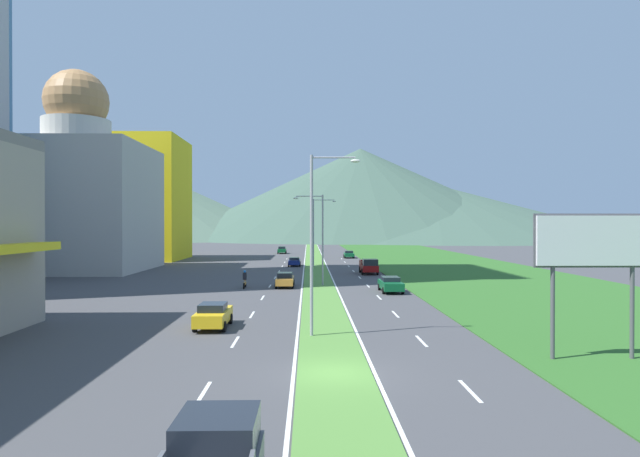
{
  "coord_description": "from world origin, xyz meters",
  "views": [
    {
      "loc": [
        -1.12,
        -22.81,
        6.41
      ],
      "look_at": [
        0.51,
        50.69,
        5.85
      ],
      "focal_mm": 30.08,
      "sensor_mm": 36.0,
      "label": 1
    }
  ],
  "objects": [
    {
      "name": "lane_dash_right_5",
      "position": [
        5.1,
        23.97,
        0.01
      ],
      "size": [
        0.16,
        2.8,
        0.01
      ],
      "primitive_type": "cube",
      "color": "silver",
      "rests_on": "ground_plane"
    },
    {
      "name": "car_3",
      "position": [
        -7.01,
        10.47,
        0.79
      ],
      "size": [
        1.95,
        4.34,
        1.53
      ],
      "rotation": [
        0.0,
        0.0,
        1.57
      ],
      "color": "yellow",
      "rests_on": "ground_plane"
    },
    {
      "name": "lane_dash_right_10",
      "position": [
        5.1,
        67.94,
        0.01
      ],
      "size": [
        0.16,
        2.8,
        0.01
      ],
      "primitive_type": "cube",
      "color": "silver",
      "rests_on": "ground_plane"
    },
    {
      "name": "hill_far_left",
      "position": [
        -87.56,
        230.32,
        18.41
      ],
      "size": [
        162.43,
        162.43,
        36.81
      ],
      "primitive_type": "cone",
      "color": "#516B56",
      "rests_on": "ground_plane"
    },
    {
      "name": "street_lamp_far",
      "position": [
        0.06,
        58.27,
        5.91
      ],
      "size": [
        3.5,
        0.44,
        10.26
      ],
      "color": "#99999E",
      "rests_on": "ground_plane"
    },
    {
      "name": "domed_building",
      "position": [
        -33.38,
        52.56,
        10.48
      ],
      "size": [
        19.11,
        19.11,
        27.91
      ],
      "color": "#B7B2A8",
      "rests_on": "ground_plane"
    },
    {
      "name": "billboard_roadside",
      "position": [
        12.31,
        2.1,
        5.3
      ],
      "size": [
        5.63,
        0.28,
        6.92
      ],
      "color": "#4C4C51",
      "rests_on": "ground_plane"
    },
    {
      "name": "lane_dash_right_9",
      "position": [
        5.1,
        59.15,
        0.01
      ],
      "size": [
        0.16,
        2.8,
        0.01
      ],
      "primitive_type": "cube",
      "color": "silver",
      "rests_on": "ground_plane"
    },
    {
      "name": "lane_dash_left_4",
      "position": [
        -5.1,
        15.18,
        0.01
      ],
      "size": [
        0.16,
        2.8,
        0.01
      ],
      "primitive_type": "cube",
      "color": "silver",
      "rests_on": "ground_plane"
    },
    {
      "name": "lane_dash_left_6",
      "position": [
        -5.1,
        32.77,
        0.01
      ],
      "size": [
        0.16,
        2.8,
        0.01
      ],
      "primitive_type": "cube",
      "color": "silver",
      "rests_on": "ground_plane"
    },
    {
      "name": "lane_dash_left_10",
      "position": [
        -5.1,
        67.94,
        0.01
      ],
      "size": [
        0.16,
        2.8,
        0.01
      ],
      "primitive_type": "cube",
      "color": "silver",
      "rests_on": "ground_plane"
    },
    {
      "name": "motorcycle_rider",
      "position": [
        -7.51,
        31.16,
        0.75
      ],
      "size": [
        0.36,
        2.0,
        1.8
      ],
      "rotation": [
        0.0,
        0.0,
        1.57
      ],
      "color": "black",
      "rests_on": "ground_plane"
    },
    {
      "name": "ground_plane",
      "position": [
        0.0,
        0.0,
        0.0
      ],
      "size": [
        600.0,
        600.0,
        0.0
      ],
      "primitive_type": "plane",
      "color": "#424244"
    },
    {
      "name": "lane_dash_left_9",
      "position": [
        -5.1,
        59.15,
        0.01
      ],
      "size": [
        0.16,
        2.8,
        0.01
      ],
      "primitive_type": "cube",
      "color": "silver",
      "rests_on": "ground_plane"
    },
    {
      "name": "lane_dash_left_8",
      "position": [
        -5.1,
        50.36,
        0.01
      ],
      "size": [
        0.16,
        2.8,
        0.01
      ],
      "primitive_type": "cube",
      "color": "silver",
      "rests_on": "ground_plane"
    },
    {
      "name": "car_1",
      "position": [
        -6.9,
        95.23,
        0.8
      ],
      "size": [
        1.88,
        4.63,
        1.58
      ],
      "rotation": [
        0.0,
        0.0,
        1.57
      ],
      "color": "#0C5128",
      "rests_on": "ground_plane"
    },
    {
      "name": "grass_median",
      "position": [
        0.0,
        60.0,
        0.03
      ],
      "size": [
        3.2,
        240.0,
        0.06
      ],
      "primitive_type": "cube",
      "color": "#518438",
      "rests_on": "ground_plane"
    },
    {
      "name": "hill_far_center",
      "position": [
        23.98,
        234.05,
        21.43
      ],
      "size": [
        180.94,
        180.94,
        42.85
      ],
      "primitive_type": "cone",
      "color": "#3D5647",
      "rests_on": "ground_plane"
    },
    {
      "name": "lane_dash_left_11",
      "position": [
        -5.1,
        76.74,
        0.01
      ],
      "size": [
        0.16,
        2.8,
        0.01
      ],
      "primitive_type": "cube",
      "color": "silver",
      "rests_on": "ground_plane"
    },
    {
      "name": "car_5",
      "position": [
        -3.25,
        59.66,
        0.71
      ],
      "size": [
        1.9,
        4.48,
        1.36
      ],
      "rotation": [
        0.0,
        0.0,
        1.57
      ],
      "color": "navy",
      "rests_on": "ground_plane"
    },
    {
      "name": "lane_dash_right_2",
      "position": [
        5.1,
        -2.41,
        0.01
      ],
      "size": [
        0.16,
        2.8,
        0.01
      ],
      "primitive_type": "cube",
      "color": "silver",
      "rests_on": "ground_plane"
    },
    {
      "name": "street_lamp_mid",
      "position": [
        0.05,
        33.02,
        5.48
      ],
      "size": [
        3.17,
        0.29,
        9.51
      ],
      "color": "#99999E",
      "rests_on": "ground_plane"
    },
    {
      "name": "car_2",
      "position": [
        -3.49,
        31.95,
        0.76
      ],
      "size": [
        1.87,
        4.4,
        1.5
      ],
      "rotation": [
        0.0,
        0.0,
        1.57
      ],
      "color": "#C6842D",
      "rests_on": "ground_plane"
    },
    {
      "name": "car_4",
      "position": [
        6.69,
        27.71,
        0.75
      ],
      "size": [
        1.99,
        4.79,
        1.44
      ],
      "rotation": [
        0.0,
        0.0,
        -1.57
      ],
      "color": "#0C5128",
      "rests_on": "ground_plane"
    },
    {
      "name": "edge_line_median_right",
      "position": [
        1.75,
        60.0,
        0.01
      ],
      "size": [
        0.16,
        240.0,
        0.01
      ],
      "primitive_type": "cube",
      "color": "silver",
      "rests_on": "ground_plane"
    },
    {
      "name": "lane_dash_right_3",
      "position": [
        5.1,
        6.38,
        0.01
      ],
      "size": [
        0.16,
        2.8,
        0.01
      ],
      "primitive_type": "cube",
      "color": "silver",
      "rests_on": "ground_plane"
    },
    {
      "name": "midrise_colored",
      "position": [
        -32.02,
        75.45,
        11.03
      ],
      "size": [
        15.97,
        15.97,
        22.06
      ],
      "primitive_type": "cube",
      "color": "yellow",
      "rests_on": "ground_plane"
    },
    {
      "name": "pickup_truck_1",
      "position": [
        6.76,
        46.34,
        0.98
      ],
      "size": [
        2.18,
        5.4,
        2.0
      ],
      "rotation": [
        0.0,
        0.0,
        -1.57
      ],
      "color": "maroon",
      "rests_on": "ground_plane"
    },
    {
      "name": "hill_far_right",
      "position": [
        56.24,
        222.24,
        12.52
      ],
      "size": [
        174.26,
        174.26,
        25.04
      ],
      "primitive_type": "cone",
      "color": "#3D5647",
      "rests_on": "ground_plane"
    },
    {
      "name": "lane_dash_right_8",
      "position": [
        5.1,
        50.36,
        0.01
      ],
      "size": [
        0.16,
        2.8,
        0.01
      ],
      "primitive_type": "cube",
      "color": "silver",
      "rests_on": "ground_plane"
    },
    {
      "name": "lane_dash_right_4",
      "position": [
        5.1,
        15.18,
        0.01
      ],
      "size": [
        0.16,
        2.8,
        0.01
      ],
      "primitive_type": "cube",
      "color": "silver",
      "rests_on": "ground_plane"
    },
    {
      "name": "street_lamp_near",
      "position": [
        -0.65,
        7.72,
        5.9
      ],
      "size": [
        2.87,
        0.28,
        10.38
      ],
      "color": "#99999E",
      "rests_on": "ground_plane"
    },
    {
      "name": "lane_dash_right_6",
      "position": [
        5.1,
        32.77,
        0.01
      ],
      "size": [
        0.16,
        2.8,
        0.01
      ],
      "primitive_type": "cube",
      "color": "silver",
      "rests_on": "ground_plane"
    },
    {
      "name": "lane_dash_left_2",
      "position": [
        -5.1,
        -2.41,
        0.01
      ],
      "size": [
        0.16,
        2.8,
        0.01
      ],
      "primitive_type": "cube",
      "color": "silver",
      "rests_on": "ground_plane"
    },
    {
      "name": "lane_dash_right_11",
      "position": [
        5.1,
        76.74,
        0.01
      ],
      "size": [
        0.16,
        2.8,
        0.01
      ],
      "primitive_type": "cube",
      "color": "silver",
      "rests_on": "ground_plane"
    },
    {
      "name": "lane_dash_left_3",
      "position": [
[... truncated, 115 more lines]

